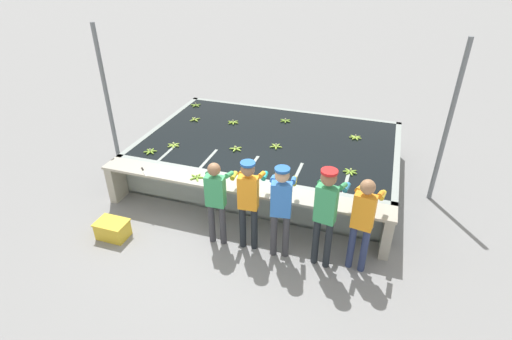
{
  "coord_description": "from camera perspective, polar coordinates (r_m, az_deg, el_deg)",
  "views": [
    {
      "loc": [
        2.17,
        -5.31,
        4.61
      ],
      "look_at": [
        0.0,
        1.23,
        0.57
      ],
      "focal_mm": 28.0,
      "sensor_mm": 36.0,
      "label": 1
    }
  ],
  "objects": [
    {
      "name": "knife_0",
      "position": [
        7.76,
        -15.79,
        -0.07
      ],
      "size": [
        0.27,
        0.26,
        0.02
      ],
      "color": "silver",
      "rests_on": "work_ledge"
    },
    {
      "name": "worker_2",
      "position": [
        6.25,
        3.62,
        -4.79
      ],
      "size": [
        0.48,
        0.74,
        1.67
      ],
      "color": "#38383D",
      "rests_on": "ground"
    },
    {
      "name": "crate",
      "position": [
        7.53,
        -19.79,
        -7.97
      ],
      "size": [
        0.55,
        0.39,
        0.32
      ],
      "color": "gold",
      "rests_on": "ground"
    },
    {
      "name": "support_post_left",
      "position": [
        9.14,
        -20.42,
        9.2
      ],
      "size": [
        0.09,
        0.09,
        3.2
      ],
      "color": "slate",
      "rests_on": "ground"
    },
    {
      "name": "banana_bunch_floating_1",
      "position": [
        7.62,
        13.3,
        -0.23
      ],
      "size": [
        0.28,
        0.28,
        0.08
      ],
      "color": "#7FAD33",
      "rests_on": "wash_tank"
    },
    {
      "name": "support_post_right",
      "position": [
        8.2,
        25.71,
        5.7
      ],
      "size": [
        0.09,
        0.09,
        3.2
      ],
      "color": "slate",
      "rests_on": "ground"
    },
    {
      "name": "banana_bunch_floating_5",
      "position": [
        8.41,
        -14.87,
        2.58
      ],
      "size": [
        0.26,
        0.28,
        0.08
      ],
      "color": "#7FAD33",
      "rests_on": "wash_tank"
    },
    {
      "name": "banana_bunch_floating_4",
      "position": [
        9.58,
        4.22,
        7.05
      ],
      "size": [
        0.28,
        0.28,
        0.08
      ],
      "color": "#75A333",
      "rests_on": "wash_tank"
    },
    {
      "name": "banana_bunch_floating_3",
      "position": [
        8.56,
        -11.71,
        3.5
      ],
      "size": [
        0.28,
        0.27,
        0.08
      ],
      "color": "#9EC642",
      "rests_on": "wash_tank"
    },
    {
      "name": "worker_1",
      "position": [
        6.41,
        -1.05,
        -3.85
      ],
      "size": [
        0.45,
        0.73,
        1.66
      ],
      "color": "#1E2328",
      "rests_on": "ground"
    },
    {
      "name": "worker_0",
      "position": [
        6.6,
        -5.68,
        -3.74
      ],
      "size": [
        0.43,
        0.72,
        1.57
      ],
      "color": "#38383D",
      "rests_on": "ground"
    },
    {
      "name": "worker_4",
      "position": [
        6.21,
        15.07,
        -6.49
      ],
      "size": [
        0.48,
        0.74,
        1.66
      ],
      "color": "navy",
      "rests_on": "ground"
    },
    {
      "name": "work_ledge",
      "position": [
        7.17,
        -2.53,
        -3.61
      ],
      "size": [
        5.41,
        0.45,
        0.82
      ],
      "color": "#A8A393",
      "rests_on": "ground"
    },
    {
      "name": "banana_bunch_floating_8",
      "position": [
        10.61,
        -8.61,
        9.15
      ],
      "size": [
        0.27,
        0.27,
        0.08
      ],
      "color": "#75A333",
      "rests_on": "wash_tank"
    },
    {
      "name": "banana_bunch_floating_6",
      "position": [
        9.72,
        -8.72,
        7.15
      ],
      "size": [
        0.25,
        0.25,
        0.08
      ],
      "color": "#9EC642",
      "rests_on": "wash_tank"
    },
    {
      "name": "banana_bunch_floating_9",
      "position": [
        8.25,
        -2.89,
        3.06
      ],
      "size": [
        0.28,
        0.27,
        0.08
      ],
      "color": "#93BC3D",
      "rests_on": "wash_tank"
    },
    {
      "name": "worker_3",
      "position": [
        6.11,
        9.98,
        -5.43
      ],
      "size": [
        0.48,
        0.75,
        1.77
      ],
      "color": "#1E2328",
      "rests_on": "ground"
    },
    {
      "name": "banana_bunch_floating_0",
      "position": [
        8.99,
        14.01,
        4.56
      ],
      "size": [
        0.28,
        0.28,
        0.08
      ],
      "color": "#9EC642",
      "rests_on": "wash_tank"
    },
    {
      "name": "ground_plane",
      "position": [
        7.36,
        -3.05,
        -8.48
      ],
      "size": [
        80.0,
        80.0,
        0.0
      ],
      "primitive_type": "plane",
      "color": "gray",
      "rests_on": "ground"
    },
    {
      "name": "banana_bunch_floating_7",
      "position": [
        8.34,
        2.87,
        3.4
      ],
      "size": [
        0.27,
        0.28,
        0.08
      ],
      "color": "#93BC3D",
      "rests_on": "wash_tank"
    },
    {
      "name": "wash_tank",
      "position": [
        8.9,
        2.01,
        2.12
      ],
      "size": [
        5.41,
        3.57,
        0.82
      ],
      "color": "gray",
      "rests_on": "ground"
    },
    {
      "name": "banana_bunch_ledge_0",
      "position": [
        7.32,
        -8.47,
        -1.03
      ],
      "size": [
        0.28,
        0.27,
        0.08
      ],
      "color": "#75A333",
      "rests_on": "work_ledge"
    },
    {
      "name": "banana_bunch_floating_2",
      "position": [
        9.48,
        -3.28,
        6.83
      ],
      "size": [
        0.28,
        0.27,
        0.08
      ],
      "color": "#8CB738",
      "rests_on": "wash_tank"
    }
  ]
}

